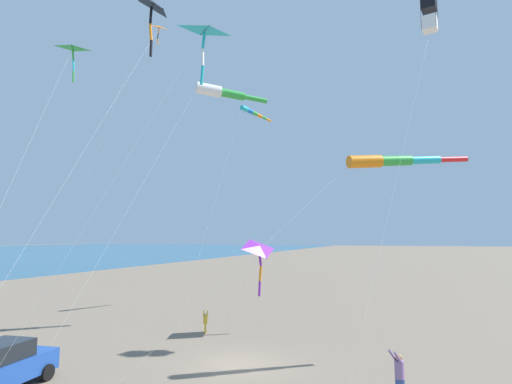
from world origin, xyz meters
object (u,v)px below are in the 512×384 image
Objects in this scene: kite_delta_white_trailing at (260,250)px; kite_windsock_orange_high_right at (393,161)px; kite_delta_magenta_far_left at (205,31)px; kite_delta_green_low_center at (73,48)px; kite_windsock_rainbow_low_near at (222,92)px; kite_delta_blue_topmost at (158,29)px; kite_box_teal_far_right at (429,14)px; kite_delta_striped_overhead at (152,6)px; person_child_green_jacket at (205,321)px; kite_windsock_yellow_midlevel at (253,113)px; person_adult_flyer at (399,373)px.

kite_windsock_orange_high_right is (8.23, -3.66, 4.46)m from kite_delta_white_trailing.
kite_delta_green_low_center is at bearing 166.44° from kite_delta_magenta_far_left.
kite_delta_green_low_center is 10.06m from kite_windsock_rainbow_low_near.
kite_windsock_rainbow_low_near is at bearing 156.76° from kite_windsock_orange_high_right.
kite_delta_blue_topmost is at bearing 134.71° from kite_delta_magenta_far_left.
kite_box_teal_far_right is at bearing 6.85° from kite_delta_white_trailing.
kite_delta_magenta_far_left is (4.36, -10.83, -1.60)m from kite_windsock_rainbow_low_near.
kite_delta_white_trailing is 0.35× the size of kite_delta_striped_overhead.
kite_delta_green_low_center is 1.02× the size of kite_delta_striped_overhead.
person_child_green_jacket is at bearing 116.31° from kite_delta_magenta_far_left.
person_child_green_jacket is at bearing -163.85° from kite_delta_white_trailing.
kite_delta_magenta_far_left is 19.77m from kite_windsock_yellow_midlevel.
person_child_green_jacket is 19.61m from kite_windsock_yellow_midlevel.
kite_windsock_rainbow_low_near is (-11.65, 5.00, 6.73)m from kite_windsock_orange_high_right.
person_child_green_jacket is 15.78m from kite_windsock_rainbow_low_near.
kite_windsock_orange_high_right is 0.75× the size of kite_windsock_yellow_midlevel.
kite_windsock_rainbow_low_near is 6.23m from kite_delta_blue_topmost.
person_adult_flyer is 0.14× the size of kite_windsock_orange_high_right.
kite_delta_green_low_center is (-17.14, 0.66, 15.74)m from person_adult_flyer.
kite_windsock_orange_high_right is 19.09m from kite_delta_blue_topmost.
kite_windsock_yellow_midlevel is at bearing 94.76° from person_child_green_jacket.
kite_windsock_rainbow_low_near reaches higher than person_adult_flyer.
kite_delta_green_low_center reaches higher than kite_delta_white_trailing.
kite_delta_white_trailing is at bearing 81.52° from kite_delta_striped_overhead.
person_adult_flyer is 0.12× the size of kite_delta_magenta_far_left.
kite_delta_blue_topmost is (-7.23, -1.24, 15.41)m from kite_delta_white_trailing.
person_adult_flyer is 0.09× the size of kite_box_teal_far_right.
person_child_green_jacket is (-11.55, 6.83, -0.25)m from person_adult_flyer.
kite_box_teal_far_right reaches higher than kite_windsock_orange_high_right.
kite_delta_magenta_far_left is 0.91× the size of kite_delta_striped_overhead.
person_child_green_jacket is 0.08× the size of kite_delta_green_low_center.
kite_delta_blue_topmost is at bearing 157.12° from person_adult_flyer.
kite_delta_blue_topmost is at bearing -106.10° from kite_windsock_yellow_midlevel.
kite_windsock_yellow_midlevel is 11.58m from kite_delta_blue_topmost.
kite_windsock_orange_high_right is 19.61m from kite_windsock_yellow_midlevel.
kite_delta_magenta_far_left is 0.72× the size of kite_delta_blue_topmost.
person_child_green_jacket is at bearing -170.88° from kite_box_teal_far_right.
person_adult_flyer is 15.69m from kite_delta_magenta_far_left.
kite_windsock_orange_high_right is 0.63× the size of kite_delta_blue_topmost.
kite_windsock_yellow_midlevel is at bearing 150.86° from kite_box_teal_far_right.
kite_delta_blue_topmost reaches higher than kite_delta_white_trailing.
person_child_green_jacket is at bearing 166.74° from kite_windsock_orange_high_right.
kite_windsock_orange_high_right is (11.51, -2.71, 8.88)m from person_child_green_jacket.
kite_windsock_yellow_midlevel reaches higher than kite_delta_green_low_center.
kite_delta_magenta_far_left is at bearing -63.69° from person_child_green_jacket.
kite_delta_blue_topmost is at bearing 123.54° from kite_delta_striped_overhead.
kite_delta_magenta_far_left is (-9.59, -10.75, -4.66)m from kite_box_teal_far_right.
kite_windsock_rainbow_low_near is 8.20m from kite_windsock_yellow_midlevel.
person_child_green_jacket is 18.02m from kite_delta_green_low_center.
kite_delta_white_trailing is at bearing 156.00° from kite_windsock_orange_high_right.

